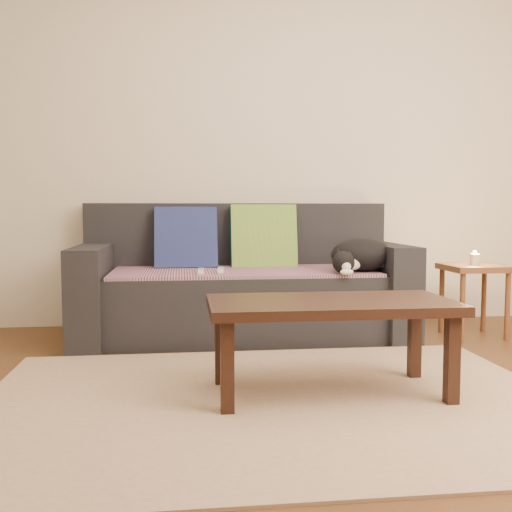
{
  "coord_description": "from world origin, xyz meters",
  "views": [
    {
      "loc": [
        -0.38,
        -2.33,
        0.83
      ],
      "look_at": [
        0.05,
        1.2,
        0.55
      ],
      "focal_mm": 42.0,
      "sensor_mm": 36.0,
      "label": 1
    }
  ],
  "objects_px": {
    "cat": "(360,256)",
    "sofa": "(242,288)",
    "coffee_table": "(330,312)",
    "side_table": "(474,277)",
    "wii_remote_b": "(221,270)",
    "wii_remote_a": "(201,271)"
  },
  "relations": [
    {
      "from": "wii_remote_a",
      "to": "wii_remote_b",
      "type": "distance_m",
      "value": 0.13
    },
    {
      "from": "side_table",
      "to": "wii_remote_b",
      "type": "bearing_deg",
      "value": -179.4
    },
    {
      "from": "coffee_table",
      "to": "sofa",
      "type": "bearing_deg",
      "value": 100.92
    },
    {
      "from": "sofa",
      "to": "cat",
      "type": "bearing_deg",
      "value": -22.11
    },
    {
      "from": "cat",
      "to": "sofa",
      "type": "bearing_deg",
      "value": 150.16
    },
    {
      "from": "sofa",
      "to": "coffee_table",
      "type": "relative_size",
      "value": 1.96
    },
    {
      "from": "wii_remote_a",
      "to": "wii_remote_b",
      "type": "xyz_separation_m",
      "value": [
        0.12,
        0.05,
        0.0
      ]
    },
    {
      "from": "wii_remote_a",
      "to": "side_table",
      "type": "distance_m",
      "value": 1.77
    },
    {
      "from": "cat",
      "to": "wii_remote_b",
      "type": "distance_m",
      "value": 0.88
    },
    {
      "from": "wii_remote_a",
      "to": "wii_remote_b",
      "type": "bearing_deg",
      "value": -65.15
    },
    {
      "from": "wii_remote_b",
      "to": "coffee_table",
      "type": "xyz_separation_m",
      "value": [
        0.41,
        -1.09,
        -0.08
      ]
    },
    {
      "from": "sofa",
      "to": "cat",
      "type": "distance_m",
      "value": 0.81
    },
    {
      "from": "cat",
      "to": "wii_remote_b",
      "type": "bearing_deg",
      "value": 170.11
    },
    {
      "from": "cat",
      "to": "wii_remote_b",
      "type": "xyz_separation_m",
      "value": [
        -0.87,
        0.03,
        -0.08
      ]
    },
    {
      "from": "sofa",
      "to": "wii_remote_a",
      "type": "height_order",
      "value": "sofa"
    },
    {
      "from": "side_table",
      "to": "cat",
      "type": "bearing_deg",
      "value": -176.31
    },
    {
      "from": "wii_remote_b",
      "to": "side_table",
      "type": "relative_size",
      "value": 0.32
    },
    {
      "from": "cat",
      "to": "coffee_table",
      "type": "xyz_separation_m",
      "value": [
        -0.46,
        -1.06,
        -0.16
      ]
    },
    {
      "from": "wii_remote_a",
      "to": "cat",
      "type": "bearing_deg",
      "value": -86.19
    },
    {
      "from": "sofa",
      "to": "cat",
      "type": "xyz_separation_m",
      "value": [
        0.72,
        -0.29,
        0.23
      ]
    },
    {
      "from": "wii_remote_a",
      "to": "sofa",
      "type": "bearing_deg",
      "value": -39.06
    },
    {
      "from": "cat",
      "to": "side_table",
      "type": "relative_size",
      "value": 1.02
    }
  ]
}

